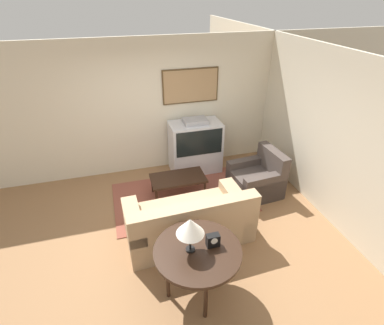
{
  "coord_description": "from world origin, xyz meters",
  "views": [
    {
      "loc": [
        -0.71,
        -3.58,
        3.44
      ],
      "look_at": [
        0.55,
        0.82,
        0.75
      ],
      "focal_mm": 28.0,
      "sensor_mm": 36.0,
      "label": 1
    }
  ],
  "objects_px": {
    "armchair": "(257,179)",
    "tv": "(195,147)",
    "couch": "(189,222)",
    "mantel_clock": "(213,240)",
    "coffee_table": "(178,179)",
    "console_table": "(198,254)",
    "table_lamp": "(190,227)"
  },
  "relations": [
    {
      "from": "armchair",
      "to": "tv",
      "type": "bearing_deg",
      "value": -146.25
    },
    {
      "from": "couch",
      "to": "mantel_clock",
      "type": "relative_size",
      "value": 11.93
    },
    {
      "from": "armchair",
      "to": "coffee_table",
      "type": "relative_size",
      "value": 0.91
    },
    {
      "from": "couch",
      "to": "armchair",
      "type": "relative_size",
      "value": 2.12
    },
    {
      "from": "console_table",
      "to": "table_lamp",
      "type": "relative_size",
      "value": 2.23
    },
    {
      "from": "tv",
      "to": "mantel_clock",
      "type": "height_order",
      "value": "tv"
    },
    {
      "from": "coffee_table",
      "to": "table_lamp",
      "type": "bearing_deg",
      "value": -99.47
    },
    {
      "from": "coffee_table",
      "to": "console_table",
      "type": "distance_m",
      "value": 2.17
    },
    {
      "from": "console_table",
      "to": "table_lamp",
      "type": "distance_m",
      "value": 0.44
    },
    {
      "from": "tv",
      "to": "coffee_table",
      "type": "bearing_deg",
      "value": -125.12
    },
    {
      "from": "armchair",
      "to": "mantel_clock",
      "type": "height_order",
      "value": "mantel_clock"
    },
    {
      "from": "armchair",
      "to": "mantel_clock",
      "type": "xyz_separation_m",
      "value": [
        -1.54,
        -1.8,
        0.57
      ]
    },
    {
      "from": "console_table",
      "to": "armchair",
      "type": "bearing_deg",
      "value": 46.4
    },
    {
      "from": "console_table",
      "to": "mantel_clock",
      "type": "bearing_deg",
      "value": 5.76
    },
    {
      "from": "mantel_clock",
      "to": "armchair",
      "type": "bearing_deg",
      "value": 49.44
    },
    {
      "from": "mantel_clock",
      "to": "table_lamp",
      "type": "bearing_deg",
      "value": 179.82
    },
    {
      "from": "couch",
      "to": "tv",
      "type": "bearing_deg",
      "value": -111.13
    },
    {
      "from": "tv",
      "to": "table_lamp",
      "type": "distance_m",
      "value": 3.11
    },
    {
      "from": "tv",
      "to": "armchair",
      "type": "relative_size",
      "value": 1.29
    },
    {
      "from": "mantel_clock",
      "to": "tv",
      "type": "bearing_deg",
      "value": 77.56
    },
    {
      "from": "armchair",
      "to": "coffee_table",
      "type": "xyz_separation_m",
      "value": [
        -1.47,
        0.31,
        0.07
      ]
    },
    {
      "from": "armchair",
      "to": "coffee_table",
      "type": "distance_m",
      "value": 1.5
    },
    {
      "from": "armchair",
      "to": "coffee_table",
      "type": "height_order",
      "value": "armchair"
    },
    {
      "from": "coffee_table",
      "to": "table_lamp",
      "type": "distance_m",
      "value": 2.27
    },
    {
      "from": "table_lamp",
      "to": "mantel_clock",
      "type": "distance_m",
      "value": 0.39
    },
    {
      "from": "armchair",
      "to": "console_table",
      "type": "xyz_separation_m",
      "value": [
        -1.73,
        -1.82,
        0.42
      ]
    },
    {
      "from": "couch",
      "to": "console_table",
      "type": "height_order",
      "value": "couch"
    },
    {
      "from": "coffee_table",
      "to": "couch",
      "type": "bearing_deg",
      "value": -94.9
    },
    {
      "from": "armchair",
      "to": "mantel_clock",
      "type": "relative_size",
      "value": 5.62
    },
    {
      "from": "console_table",
      "to": "tv",
      "type": "bearing_deg",
      "value": 74.12
    },
    {
      "from": "tv",
      "to": "table_lamp",
      "type": "bearing_deg",
      "value": -107.51
    },
    {
      "from": "tv",
      "to": "couch",
      "type": "relative_size",
      "value": 0.61
    }
  ]
}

